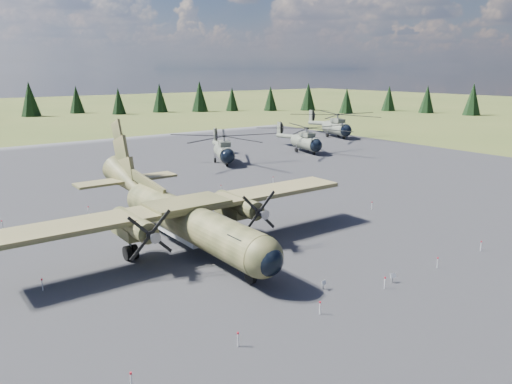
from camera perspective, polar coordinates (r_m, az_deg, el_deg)
ground at (r=43.10m, az=-1.38°, el=-5.61°), size 500.00×500.00×0.00m
apron at (r=51.19m, az=-7.89°, el=-2.57°), size 120.00×120.00×0.04m
transport_plane at (r=41.72m, az=-8.59°, el=-2.23°), size 30.67×27.94×10.15m
helicopter_near at (r=77.86m, az=-3.71°, el=5.58°), size 23.27×23.27×4.47m
helicopter_mid at (r=88.50m, az=5.71°, el=6.56°), size 21.15×22.29×4.51m
helicopter_far at (r=109.19m, az=9.17°, el=8.06°), size 24.72×25.47×5.11m
info_placard_left at (r=34.21m, az=7.74°, el=-10.32°), size 0.44×0.26×0.65m
info_placard_right at (r=36.17m, az=15.37°, el=-9.30°), size 0.46×0.30×0.68m
barrier_fence at (r=42.62m, az=-1.83°, el=-5.12°), size 33.12×29.62×0.85m
treeline at (r=41.40m, az=-8.30°, el=0.32°), size 296.35×292.61×10.98m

